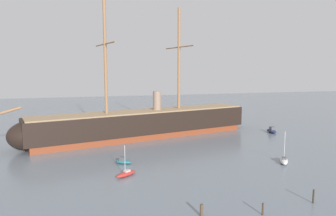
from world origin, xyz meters
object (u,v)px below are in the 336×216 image
Objects in this scene: sailboat_mid_right at (284,160)px; motorboat_alongside_bow at (123,161)px; sailboat_far_left at (57,144)px; mooring_piling_nearest at (313,196)px; mooring_piling_right_pair at (202,210)px; mooring_piling_left_pair at (263,209)px; tall_ship at (145,123)px; motorboat_far_right at (272,131)px; sailboat_mid_left at (126,174)px.

sailboat_mid_right is 32.94m from motorboat_alongside_bow.
sailboat_far_left is at bearing 148.27° from sailboat_mid_right.
sailboat_mid_right is at bearing 64.67° from mooring_piling_nearest.
sailboat_mid_right reaches higher than mooring_piling_right_pair.
mooring_piling_left_pair is at bearing -132.86° from sailboat_mid_right.
tall_ship is 20.53× the size of motorboat_alongside_bow.
sailboat_mid_right is 1.37× the size of motorboat_far_right.
sailboat_mid_left is 24.94m from mooring_piling_left_pair.
motorboat_alongside_bow is (0.58, 7.55, 0.02)m from sailboat_mid_left.
sailboat_mid_right is 3.91× the size of mooring_piling_right_pair.
motorboat_far_right is at bearing 28.15° from sailboat_mid_left.
motorboat_far_right reaches higher than mooring_piling_left_pair.
sailboat_mid_left reaches higher than sailboat_far_left.
motorboat_far_right is at bearing 46.79° from mooring_piling_right_pair.
motorboat_alongside_bow is 2.27× the size of mooring_piling_left_pair.
mooring_piling_right_pair reaches higher than motorboat_alongside_bow.
sailboat_mid_right is at bearing -120.57° from motorboat_far_right.
sailboat_far_left is at bearing 179.01° from motorboat_far_right.
motorboat_far_right is 2.85× the size of mooring_piling_right_pair.
motorboat_far_right is at bearing 59.43° from sailboat_mid_right.
mooring_piling_right_pair reaches higher than mooring_piling_left_pair.
sailboat_mid_right is 31.47m from motorboat_far_right.
sailboat_mid_right is 53.56m from sailboat_far_left.
tall_ship is 23.98m from sailboat_far_left.
sailboat_mid_left is 30.00m from sailboat_far_left.
motorboat_far_right is 50.88m from mooring_piling_nearest.
sailboat_far_left is at bearing 116.17° from sailboat_mid_left.
sailboat_mid_left is at bearing -151.85° from motorboat_far_right.
sailboat_mid_left is (-10.16, -30.85, -3.47)m from tall_ship.
sailboat_mid_right is at bearing -55.37° from tall_ship.
mooring_piling_nearest is (-8.32, -17.59, 0.46)m from sailboat_mid_right.
mooring_piling_left_pair is (28.21, -46.86, 0.38)m from sailboat_far_left.
tall_ship reaches higher than mooring_piling_nearest.
mooring_piling_nearest is at bearing -38.11° from sailboat_mid_left.
tall_ship is 14.62× the size of sailboat_far_left.
motorboat_alongside_bow is at bearing 85.60° from sailboat_mid_left.
mooring_piling_left_pair is (14.98, -19.93, 0.33)m from sailboat_mid_left.
motorboat_alongside_bow is at bearing 131.61° from mooring_piling_nearest.
mooring_piling_right_pair is (6.51, -25.59, 0.32)m from motorboat_alongside_bow.
motorboat_alongside_bow is at bearing -159.02° from motorboat_far_right.
mooring_piling_nearest is at bearing -48.39° from motorboat_alongside_bow.
tall_ship reaches higher than sailboat_mid_right.
sailboat_far_left is 61.57m from motorboat_far_right.
mooring_piling_nearest is 1.24× the size of mooring_piling_left_pair.
sailboat_far_left is at bearing 125.47° from motorboat_alongside_bow.
sailboat_mid_left reaches higher than mooring_piling_left_pair.
mooring_piling_nearest is 1.22× the size of mooring_piling_right_pair.
tall_ship is 51.66m from mooring_piling_nearest.
motorboat_far_right is 2.34× the size of mooring_piling_nearest.
mooring_piling_nearest is (13.84, -49.68, -2.95)m from tall_ship.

